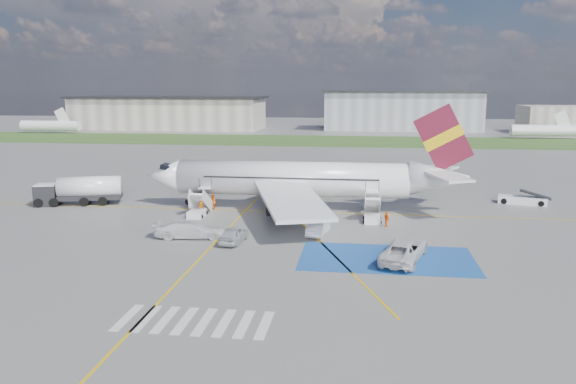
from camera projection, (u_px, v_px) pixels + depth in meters
name	position (u px, v px, depth m)	size (l,w,h in m)	color
ground	(273.00, 241.00, 50.53)	(400.00, 400.00, 0.00)	#60605E
grass_strip	(331.00, 141.00, 143.07)	(400.00, 30.00, 0.01)	#2D4C1E
taxiway_line_main	(290.00, 212.00, 62.22)	(120.00, 0.20, 0.01)	gold
taxiway_line_cross	(184.00, 275.00, 41.44)	(0.20, 60.00, 0.01)	gold
taxiway_line_diag	(290.00, 212.00, 62.22)	(0.20, 60.00, 0.01)	gold
staging_box	(387.00, 258.00, 45.34)	(14.00, 8.00, 0.01)	#194A96
crosswalk	(195.00, 321.00, 33.23)	(9.00, 4.00, 0.01)	silver
terminal_west	(169.00, 113.00, 183.33)	(60.00, 22.00, 10.00)	gray
terminal_centre	(402.00, 111.00, 178.33)	(48.00, 18.00, 12.00)	gray
airliner	(305.00, 179.00, 63.34)	(36.81, 32.95, 11.92)	white
airstairs_fwd	(198.00, 210.00, 60.12)	(1.90, 5.20, 3.60)	white
airstairs_aft	(372.00, 215.00, 57.73)	(1.90, 5.20, 3.60)	white
fuel_tanker	(79.00, 193.00, 65.90)	(9.98, 5.10, 3.30)	black
gpu_cart	(198.00, 202.00, 63.72)	(2.47, 1.98, 1.80)	white
belt_loader	(523.00, 200.00, 66.32)	(5.99, 3.28, 1.73)	white
car_silver_a	(233.00, 235.00, 49.82)	(1.72, 4.27, 1.46)	#A8ABAF
car_silver_b	(318.00, 228.00, 52.38)	(1.41, 4.05, 1.33)	silver
van_white_a	(404.00, 246.00, 44.83)	(2.72, 5.89, 2.21)	silver
van_white_b	(191.00, 227.00, 51.36)	(2.06, 5.07, 1.99)	silver
crew_fwd	(201.00, 206.00, 60.91)	(0.63, 0.41, 1.72)	orange
crew_nose	(213.00, 202.00, 63.24)	(0.87, 0.67, 1.78)	#FF5F0D
crew_aft	(387.00, 219.00, 55.48)	(0.92, 0.38, 1.57)	orange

